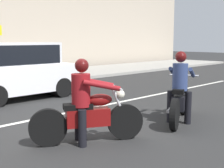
# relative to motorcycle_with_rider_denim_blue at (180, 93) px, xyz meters

# --- Properties ---
(ground_plane) EXTENTS (80.00, 80.00, 0.00)m
(ground_plane) POSITION_rel_motorcycle_with_rider_denim_blue_xyz_m (-2.04, 1.63, -0.66)
(ground_plane) COLOR #292929
(lane_marking_stripe) EXTENTS (18.00, 0.14, 0.01)m
(lane_marking_stripe) POSITION_rel_motorcycle_with_rider_denim_blue_xyz_m (-1.41, 2.53, -0.66)
(lane_marking_stripe) COLOR silver
(lane_marking_stripe) RESTS_ON ground_plane
(motorcycle_with_rider_denim_blue) EXTENTS (2.03, 1.08, 1.63)m
(motorcycle_with_rider_denim_blue) POSITION_rel_motorcycle_with_rider_denim_blue_xyz_m (0.00, 0.00, 0.00)
(motorcycle_with_rider_denim_blue) COLOR black
(motorcycle_with_rider_denim_blue) RESTS_ON ground_plane
(motorcycle_with_rider_crimson) EXTENTS (1.92, 1.14, 1.56)m
(motorcycle_with_rider_crimson) POSITION_rel_motorcycle_with_rider_denim_blue_xyz_m (-2.47, 0.38, -0.03)
(motorcycle_with_rider_crimson) COLOR black
(motorcycle_with_rider_crimson) RESTS_ON ground_plane
(parked_hatchback_white) EXTENTS (3.68, 1.76, 1.80)m
(parked_hatchback_white) POSITION_rel_motorcycle_with_rider_denim_blue_xyz_m (-1.23, 5.24, 0.27)
(parked_hatchback_white) COLOR silver
(parked_hatchback_white) RESTS_ON ground_plane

